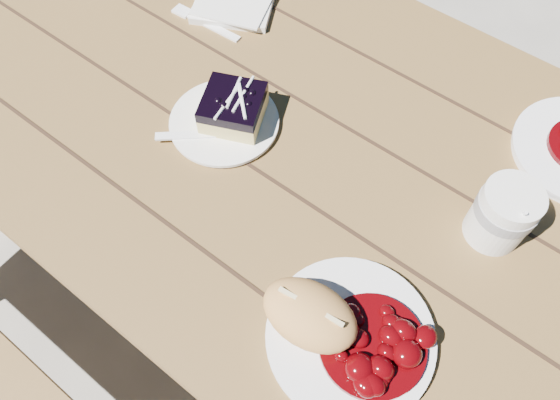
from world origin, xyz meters
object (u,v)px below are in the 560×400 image
Objects in this scene: blueberry_cake at (233,108)px; bread_roll at (310,315)px; dessert_plate at (224,123)px; main_plate at (350,338)px; picnic_table at (315,208)px; coffee_cup at (503,214)px.

bread_roll is at bearing -58.12° from blueberry_cake.
main_plate is at bearing -25.33° from dessert_plate.
bread_roll is (-0.05, -0.02, 0.04)m from main_plate.
picnic_table is 0.36m from coffee_cup.
blueberry_cake reaches higher than dessert_plate.
main_plate reaches higher than picnic_table.
dessert_plate is 0.46m from coffee_cup.
blueberry_cake is at bearing 56.31° from dessert_plate.
picnic_table is 15.83× the size of blueberry_cake.
bread_roll is 0.32m from coffee_cup.
coffee_cup reaches higher than blueberry_cake.
blueberry_cake is at bearing 152.19° from main_plate.
coffee_cup reaches higher than picnic_table.
main_plate is at bearing -46.98° from picnic_table.
coffee_cup is at bearing 9.90° from picnic_table.
bread_roll is at bearing -31.69° from dessert_plate.
picnic_table is 15.11× the size of bread_roll.
picnic_table is 0.24m from dessert_plate.
bread_roll is 0.74× the size of dessert_plate.
blueberry_cake is (-0.16, -0.03, 0.20)m from picnic_table.
coffee_cup reaches higher than dessert_plate.
main_plate is at bearing -51.48° from blueberry_cake.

